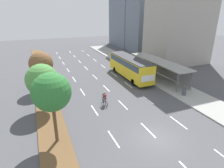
% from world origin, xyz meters
% --- Properties ---
extents(ground_plane, '(140.00, 140.00, 0.00)m').
position_xyz_m(ground_plane, '(0.00, 0.00, 0.00)').
color(ground_plane, '#4C4C51').
extents(median_strip, '(2.60, 52.00, 0.12)m').
position_xyz_m(median_strip, '(-8.30, 20.00, 0.06)').
color(median_strip, brown).
rests_on(median_strip, ground).
extents(sidewalk_right, '(4.50, 52.00, 0.15)m').
position_xyz_m(sidewalk_right, '(9.25, 20.00, 0.07)').
color(sidewalk_right, '#9E9E99').
rests_on(sidewalk_right, ground).
extents(lane_divider_left, '(0.14, 47.15, 0.01)m').
position_xyz_m(lane_divider_left, '(-3.50, 18.08, 0.00)').
color(lane_divider_left, white).
rests_on(lane_divider_left, ground).
extents(lane_divider_center, '(0.14, 47.15, 0.01)m').
position_xyz_m(lane_divider_center, '(0.00, 18.08, 0.00)').
color(lane_divider_center, white).
rests_on(lane_divider_center, ground).
extents(lane_divider_right, '(0.14, 47.15, 0.01)m').
position_xyz_m(lane_divider_right, '(3.50, 18.08, 0.00)').
color(lane_divider_right, white).
rests_on(lane_divider_right, ground).
extents(bus_shelter, '(2.90, 13.13, 2.86)m').
position_xyz_m(bus_shelter, '(9.53, 13.38, 1.87)').
color(bus_shelter, gray).
rests_on(bus_shelter, sidewalk_right).
extents(bus, '(2.54, 11.29, 3.37)m').
position_xyz_m(bus, '(5.25, 15.60, 2.07)').
color(bus, yellow).
rests_on(bus, ground).
extents(cyclist, '(0.46, 1.82, 1.71)m').
position_xyz_m(cyclist, '(-1.97, 7.76, 0.79)').
color(cyclist, black).
rests_on(cyclist, ground).
extents(median_tree_nearest, '(3.07, 3.07, 6.02)m').
position_xyz_m(median_tree_nearest, '(-8.08, 2.80, 4.58)').
color(median_tree_nearest, brown).
rests_on(median_tree_nearest, median_strip).
extents(median_tree_second, '(3.40, 3.40, 5.19)m').
position_xyz_m(median_tree_second, '(-8.54, 9.00, 3.60)').
color(median_tree_second, brown).
rests_on(median_tree_second, median_strip).
extents(median_tree_third, '(3.16, 3.16, 5.29)m').
position_xyz_m(median_tree_third, '(-8.27, 15.20, 3.82)').
color(median_tree_third, brown).
rests_on(median_tree_third, median_strip).
extents(trash_bin, '(0.52, 0.52, 0.85)m').
position_xyz_m(trash_bin, '(8.45, 6.24, 0.57)').
color(trash_bin, '#4C4C51').
rests_on(trash_bin, sidewalk_right).
extents(building_near_right, '(11.40, 8.75, 22.63)m').
position_xyz_m(building_near_right, '(19.22, 21.41, 11.32)').
color(building_near_right, '#A39E93').
rests_on(building_near_right, ground).
extents(building_mid_right, '(8.45, 11.41, 20.57)m').
position_xyz_m(building_mid_right, '(19.55, 36.61, 10.28)').
color(building_mid_right, slate).
rests_on(building_mid_right, ground).
extents(building_far_right, '(8.62, 11.96, 16.97)m').
position_xyz_m(building_far_right, '(19.49, 44.52, 8.49)').
color(building_far_right, slate).
rests_on(building_far_right, ground).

